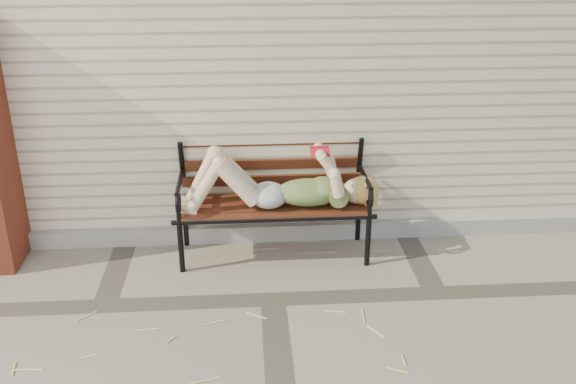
{
  "coord_description": "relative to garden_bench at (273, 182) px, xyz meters",
  "views": [
    {
      "loc": [
        -0.18,
        -4.1,
        2.66
      ],
      "look_at": [
        0.15,
        0.5,
        0.66
      ],
      "focal_mm": 40.0,
      "sensor_mm": 36.0,
      "label": 1
    }
  ],
  "objects": [
    {
      "name": "ground",
      "position": [
        -0.04,
        -0.8,
        -0.62
      ],
      "size": [
        80.0,
        80.0,
        0.0
      ],
      "primitive_type": "plane",
      "color": "gray",
      "rests_on": "ground"
    },
    {
      "name": "house_wall",
      "position": [
        -0.04,
        2.2,
        0.88
      ],
      "size": [
        8.0,
        4.0,
        3.0
      ],
      "primitive_type": "cube",
      "color": "beige",
      "rests_on": "ground"
    },
    {
      "name": "straw_scatter",
      "position": [
        -0.73,
        -1.64,
        -0.62
      ],
      "size": [
        2.76,
        1.76,
        0.01
      ],
      "color": "#E9E171",
      "rests_on": "ground"
    },
    {
      "name": "foundation_strip",
      "position": [
        -0.04,
        0.17,
        -0.55
      ],
      "size": [
        8.0,
        0.1,
        0.15
      ],
      "primitive_type": "cube",
      "color": "gray",
      "rests_on": "ground"
    },
    {
      "name": "reading_woman",
      "position": [
        0.01,
        -0.14,
        0.04
      ],
      "size": [
        1.62,
        0.37,
        0.51
      ],
      "color": "#093242",
      "rests_on": "ground"
    },
    {
      "name": "garden_bench",
      "position": [
        0.0,
        0.0,
        0.0
      ],
      "size": [
        1.71,
        0.68,
        1.11
      ],
      "color": "black",
      "rests_on": "ground"
    }
  ]
}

